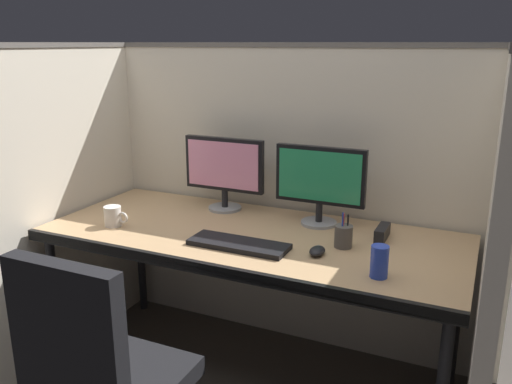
{
  "coord_description": "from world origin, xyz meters",
  "views": [
    {
      "loc": [
        0.96,
        -1.75,
        1.57
      ],
      "look_at": [
        0.0,
        0.35,
        0.92
      ],
      "focal_mm": 37.16,
      "sensor_mm": 36.0,
      "label": 1
    }
  ],
  "objects": [
    {
      "name": "red_stapler",
      "position": [
        0.55,
        0.47,
        0.77
      ],
      "size": [
        0.04,
        0.15,
        0.06
      ],
      "primitive_type": "cube",
      "color": "black",
      "rests_on": "desk"
    },
    {
      "name": "monitor_left",
      "position": [
        -0.28,
        0.56,
        0.96
      ],
      "size": [
        0.43,
        0.17,
        0.37
      ],
      "color": "gray",
      "rests_on": "desk"
    },
    {
      "name": "soda_can",
      "position": [
        0.62,
        0.07,
        0.8
      ],
      "size": [
        0.07,
        0.07,
        0.12
      ],
      "primitive_type": "cylinder",
      "color": "#263FB2",
      "rests_on": "desk"
    },
    {
      "name": "cubicle_partition_right",
      "position": [
        0.99,
        0.2,
        0.79
      ],
      "size": [
        0.06,
        1.41,
        1.57
      ],
      "color": "beige",
      "rests_on": "ground"
    },
    {
      "name": "desk",
      "position": [
        0.0,
        0.29,
        0.69
      ],
      "size": [
        1.9,
        0.8,
        0.74
      ],
      "color": "tan",
      "rests_on": "ground"
    },
    {
      "name": "keyboard_main",
      "position": [
        0.02,
        0.12,
        0.75
      ],
      "size": [
        0.43,
        0.15,
        0.02
      ],
      "primitive_type": "cube",
      "color": "black",
      "rests_on": "desk"
    },
    {
      "name": "pen_cup",
      "position": [
        0.43,
        0.3,
        0.79
      ],
      "size": [
        0.08,
        0.08,
        0.15
      ],
      "color": "#4C4742",
      "rests_on": "desk"
    },
    {
      "name": "cubicle_partition_rear",
      "position": [
        0.0,
        0.74,
        0.79
      ],
      "size": [
        2.21,
        0.06,
        1.57
      ],
      "color": "beige",
      "rests_on": "ground"
    },
    {
      "name": "coffee_mug",
      "position": [
        -0.63,
        0.12,
        0.79
      ],
      "size": [
        0.13,
        0.08,
        0.09
      ],
      "color": "silver",
      "rests_on": "desk"
    },
    {
      "name": "computer_mouse",
      "position": [
        0.35,
        0.18,
        0.76
      ],
      "size": [
        0.06,
        0.1,
        0.04
      ],
      "color": "black",
      "rests_on": "desk"
    },
    {
      "name": "cubicle_partition_left",
      "position": [
        -0.99,
        0.2,
        0.79
      ],
      "size": [
        0.06,
        1.41,
        1.57
      ],
      "color": "beige",
      "rests_on": "ground"
    },
    {
      "name": "monitor_right",
      "position": [
        0.24,
        0.54,
        0.96
      ],
      "size": [
        0.43,
        0.17,
        0.37
      ],
      "color": "gray",
      "rests_on": "desk"
    }
  ]
}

